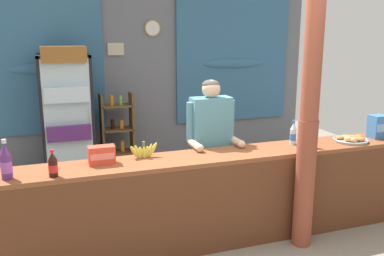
% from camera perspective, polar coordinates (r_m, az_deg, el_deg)
% --- Properties ---
extents(ground_plane, '(8.28, 8.28, 0.00)m').
position_cam_1_polar(ground_plane, '(5.03, -2.06, -10.99)').
color(ground_plane, gray).
extents(back_wall_curtained, '(5.63, 0.22, 2.68)m').
position_cam_1_polar(back_wall_curtained, '(6.53, -7.03, 7.16)').
color(back_wall_curtained, slate).
rests_on(back_wall_curtained, ground).
extents(stall_counter, '(4.16, 0.48, 0.90)m').
position_cam_1_polar(stall_counter, '(4.00, 2.68, -8.86)').
color(stall_counter, brown).
rests_on(stall_counter, ground).
extents(timber_post, '(0.21, 0.19, 2.50)m').
position_cam_1_polar(timber_post, '(4.00, 15.62, 0.32)').
color(timber_post, brown).
rests_on(timber_post, ground).
extents(drink_fridge, '(0.68, 0.75, 1.87)m').
position_cam_1_polar(drink_fridge, '(5.91, -16.77, 2.55)').
color(drink_fridge, black).
rests_on(drink_fridge, ground).
extents(bottle_shelf_rack, '(0.48, 0.28, 1.18)m').
position_cam_1_polar(bottle_shelf_rack, '(6.22, -10.14, -0.50)').
color(bottle_shelf_rack, brown).
rests_on(bottle_shelf_rack, ground).
extents(plastic_lawn_chair, '(0.45, 0.45, 0.86)m').
position_cam_1_polar(plastic_lawn_chair, '(6.04, 3.21, -1.87)').
color(plastic_lawn_chair, '#E5563D').
rests_on(plastic_lawn_chair, ground).
extents(shopkeeper, '(0.53, 0.42, 1.57)m').
position_cam_1_polar(shopkeeper, '(4.37, 2.60, -0.96)').
color(shopkeeper, '#28282D').
rests_on(shopkeeper, ground).
extents(soda_bottle_grape_soda, '(0.09, 0.09, 0.33)m').
position_cam_1_polar(soda_bottle_grape_soda, '(3.62, -24.07, -4.31)').
color(soda_bottle_grape_soda, '#56286B').
rests_on(soda_bottle_grape_soda, stall_counter).
extents(soda_bottle_cola, '(0.07, 0.07, 0.23)m').
position_cam_1_polar(soda_bottle_cola, '(3.55, -18.47, -4.85)').
color(soda_bottle_cola, black).
rests_on(soda_bottle_cola, stall_counter).
extents(soda_bottle_water, '(0.07, 0.07, 0.26)m').
position_cam_1_polar(soda_bottle_water, '(4.44, 13.64, -0.82)').
color(soda_bottle_water, silver).
rests_on(soda_bottle_water, stall_counter).
extents(soda_bottle_iced_tea, '(0.07, 0.07, 0.22)m').
position_cam_1_polar(soda_bottle_iced_tea, '(4.38, 16.00, -1.43)').
color(soda_bottle_iced_tea, brown).
rests_on(soda_bottle_iced_tea, stall_counter).
extents(snack_box_crackers, '(0.23, 0.12, 0.16)m').
position_cam_1_polar(snack_box_crackers, '(3.78, -12.25, -3.62)').
color(snack_box_crackers, '#E5422D').
rests_on(snack_box_crackers, stall_counter).
extents(snack_box_biscuit, '(0.18, 0.15, 0.25)m').
position_cam_1_polar(snack_box_biscuit, '(5.02, 24.04, 0.18)').
color(snack_box_biscuit, '#3D75B7').
rests_on(snack_box_biscuit, stall_counter).
extents(pastry_tray, '(0.36, 0.36, 0.07)m').
position_cam_1_polar(pastry_tray, '(4.76, 20.91, -1.46)').
color(pastry_tray, '#BCBCC1').
rests_on(pastry_tray, stall_counter).
extents(banana_bunch, '(0.29, 0.06, 0.16)m').
position_cam_1_polar(banana_bunch, '(3.91, -6.60, -3.20)').
color(banana_bunch, '#DBCC42').
rests_on(banana_bunch, stall_counter).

